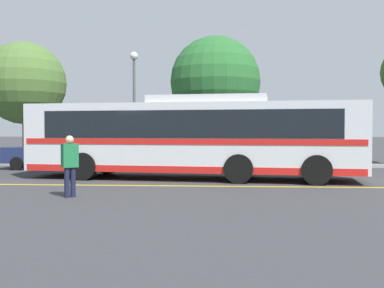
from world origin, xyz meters
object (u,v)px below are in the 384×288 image
Objects in this scene: transit_bus at (192,136)px; pedestrian_0 at (70,162)px; parked_car_1 at (50,152)px; tree_2 at (24,83)px; tree_3 at (215,82)px; street_lamp at (134,90)px.

pedestrian_0 is at bearing 155.08° from transit_bus.
pedestrian_0 reaches higher than parked_car_1.
tree_2 is 10.99m from tree_3.
transit_bus is 1.87× the size of tree_3.
transit_bus is at bearing -95.71° from tree_3.
street_lamp is 0.86× the size of tree_2.
tree_2 is (-7.22, 13.24, 3.55)m from pedestrian_0.
tree_3 is at bearing 111.59° from parked_car_1.
tree_3 is at bearing 11.35° from street_lamp.
street_lamp reaches higher than transit_bus.
transit_bus reaches higher than parked_car_1.
tree_2 is at bearing 174.03° from tree_3.
tree_3 is (0.73, 7.25, 2.79)m from transit_bus.
street_lamp is 4.29m from tree_3.
tree_2 is (-6.74, 1.98, 0.58)m from street_lamp.
tree_3 reaches higher than transit_bus.
tree_2 is at bearing 79.49° from pedestrian_0.
transit_bus is 13.53m from tree_2.
pedestrian_0 is 15.49m from tree_2.
parked_car_1 is at bearing 75.39° from pedestrian_0.
tree_2 is 1.01× the size of tree_3.
transit_bus is 8.06m from parked_car_1.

